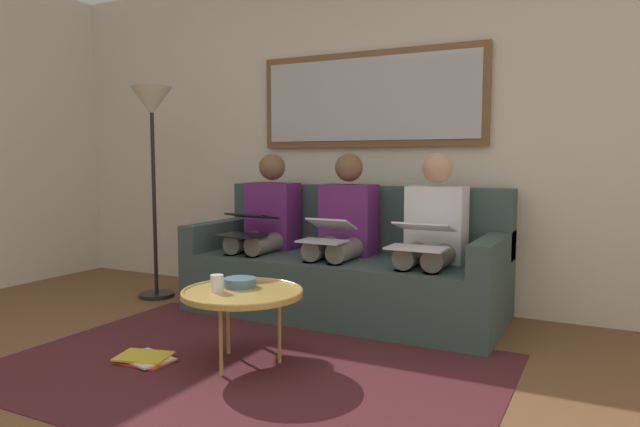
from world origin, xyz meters
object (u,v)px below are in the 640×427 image
Objects in this scene: laptop_white at (421,236)px; laptop_silver at (327,231)px; laptop_black at (247,224)px; couch at (347,270)px; magazine_stack at (146,358)px; framed_mirror at (369,99)px; person_middle at (343,229)px; coffee_table at (243,293)px; standing_lamp at (152,124)px; cup at (217,283)px; person_left at (432,235)px; bowl at (240,282)px; person_right at (265,225)px.

laptop_white reaches higher than laptop_silver.
couch is at bearing -154.19° from laptop_black.
couch is at bearing -110.86° from magazine_stack.
framed_mirror is 1.05m from person_middle.
laptop_silver reaches higher than coffee_table.
person_middle is at bearing -172.69° from standing_lamp.
framed_mirror is at bearing -106.69° from magazine_stack.
couch is 24.44× the size of cup.
laptop_white is 0.22× the size of standing_lamp.
laptop_black is at bearing 10.65° from person_left.
coffee_table is 1.36m from person_left.
bowl is 0.65m from magazine_stack.
person_left is (-0.69, -1.15, 0.22)m from coffee_table.
laptop_black is at bearing -57.10° from coffee_table.
person_right is (1.28, 0.00, 0.00)m from person_left.
coffee_table is at bearing 87.38° from person_middle.
person_middle is at bearing 0.00° from person_left.
magazine_stack is (1.19, 1.36, -0.59)m from person_left.
couch is at bearing 90.00° from framed_mirror.
framed_mirror reaches higher than cup.
cup is at bearing 56.68° from person_left.
standing_lamp reaches higher than laptop_silver.
bowl is (0.07, -0.07, 0.04)m from coffee_table.
couch is 0.71m from person_right.
person_right reaches higher than cup.
person_middle reaches higher than laptop_silver.
laptop_black is (0.48, -0.98, 0.19)m from cup.
magazine_stack is 2.05m from standing_lamp.
person_middle is at bearing -90.00° from laptop_silver.
person_middle reaches higher than laptop_black.
person_middle and person_right have the same top height.
standing_lamp is at bearing -36.43° from cup.
magazine_stack is at bearing 43.44° from laptop_white.
person_right is at bearing -86.04° from magazine_stack.
person_middle is (0.64, -0.24, -0.02)m from laptop_white.
person_right is at bearing -64.20° from bowl.
couch reaches higher than coffee_table.
cup is 1.24m from person_middle.
laptop_white reaches higher than bowl.
standing_lamp is (1.55, 0.20, 0.76)m from person_middle.
couch is 1.22× the size of framed_mirror.
person_right is 0.69× the size of standing_lamp.
standing_lamp is at bearing -1.09° from laptop_white.
standing_lamp reaches higher than person_middle.
laptop_white is 0.32× the size of person_middle.
standing_lamp is (1.50, -0.95, 0.98)m from coffee_table.
laptop_black is (0.00, 0.24, 0.03)m from person_right.
couch is 1.31m from cup.
cup is 1.96m from standing_lamp.
standing_lamp is (1.43, -0.88, 0.94)m from bowl.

